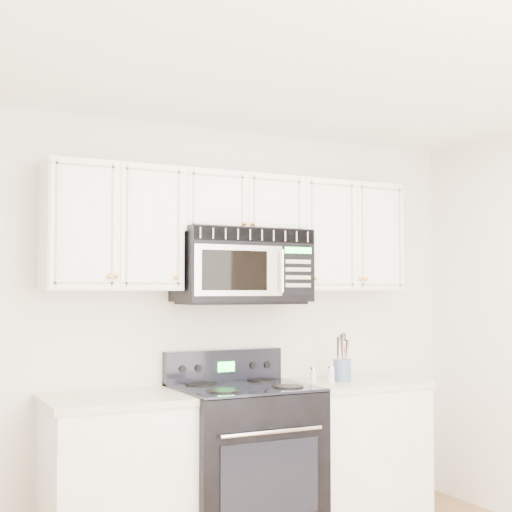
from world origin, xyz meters
TOP-DOWN VIEW (x-y plane):
  - room at (0.00, 0.00)m, footprint 3.51×3.51m
  - base_cabinet_left at (-0.80, 1.44)m, footprint 0.86×0.65m
  - base_cabinet_right at (0.80, 1.44)m, footprint 0.86×0.65m
  - range at (-0.03, 1.41)m, footprint 0.81×0.74m
  - upper_cabinets at (0.00, 1.58)m, footprint 2.44×0.37m
  - microwave at (0.01, 1.54)m, footprint 0.84×0.47m
  - utensil_crock at (0.70, 1.43)m, footprint 0.12×0.12m
  - shaker_salt at (0.50, 1.45)m, footprint 0.04×0.04m
  - shaker_pepper at (0.58, 1.37)m, footprint 0.05×0.05m

SIDE VIEW (x-z plane):
  - base_cabinet_left at x=-0.80m, z-range -0.03..0.89m
  - base_cabinet_right at x=0.80m, z-range -0.03..0.89m
  - range at x=-0.03m, z-range -0.08..1.05m
  - shaker_salt at x=0.50m, z-range 0.92..1.02m
  - shaker_pepper at x=0.58m, z-range 0.92..1.03m
  - utensil_crock at x=0.70m, z-range 0.85..1.16m
  - room at x=0.00m, z-range 0.00..2.60m
  - microwave at x=0.01m, z-range 1.45..1.91m
  - upper_cabinets at x=0.00m, z-range 1.56..2.31m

